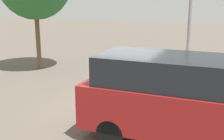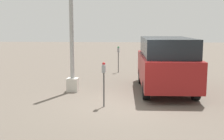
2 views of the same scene
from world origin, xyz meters
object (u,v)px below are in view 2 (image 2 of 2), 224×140
(parking_meter_far, at_px, (118,53))
(parked_van, at_px, (166,62))
(parking_meter_near, at_px, (104,74))
(lamp_post, at_px, (72,49))

(parking_meter_far, distance_m, parked_van, 5.08)
(parking_meter_near, height_order, lamp_post, lamp_post)
(parking_meter_near, xyz_separation_m, lamp_post, (2.15, 1.50, 0.64))
(parking_meter_far, relative_size, lamp_post, 0.28)
(lamp_post, relative_size, parked_van, 1.11)
(parking_meter_near, height_order, parked_van, parked_van)
(parking_meter_near, xyz_separation_m, parked_van, (2.53, -2.30, 0.09))
(lamp_post, bearing_deg, parked_van, -84.32)
(parking_meter_near, bearing_deg, parked_van, -40.96)
(parking_meter_near, bearing_deg, lamp_post, 36.24)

